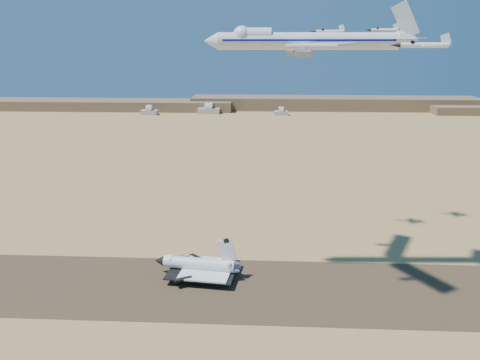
{
  "coord_description": "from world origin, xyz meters",
  "views": [
    {
      "loc": [
        17.39,
        -163.96,
        91.68
      ],
      "look_at": [
        8.38,
        8.0,
        41.97
      ],
      "focal_mm": 35.0,
      "sensor_mm": 36.0,
      "label": 1
    }
  ],
  "objects_px": {
    "carrier_747": "(302,41)",
    "chase_jet_a": "(423,45)",
    "crew_a": "(215,280)",
    "chase_jet_d": "(383,30)",
    "crew_c": "(218,282)",
    "crew_b": "(217,283)",
    "chase_jet_c": "(329,31)",
    "shuttle": "(198,265)"
  },
  "relations": [
    {
      "from": "shuttle",
      "to": "crew_c",
      "type": "distance_m",
      "value": 11.52
    },
    {
      "from": "carrier_747",
      "to": "chase_jet_c",
      "type": "bearing_deg",
      "value": 69.19
    },
    {
      "from": "crew_b",
      "to": "crew_c",
      "type": "bearing_deg",
      "value": -45.08
    },
    {
      "from": "chase_jet_d",
      "to": "carrier_747",
      "type": "bearing_deg",
      "value": -119.03
    },
    {
      "from": "shuttle",
      "to": "carrier_747",
      "type": "relative_size",
      "value": 0.47
    },
    {
      "from": "carrier_747",
      "to": "chase_jet_c",
      "type": "distance_m",
      "value": 50.88
    },
    {
      "from": "shuttle",
      "to": "carrier_747",
      "type": "xyz_separation_m",
      "value": [
        39.21,
        2.76,
        88.41
      ]
    },
    {
      "from": "shuttle",
      "to": "carrier_747",
      "type": "distance_m",
      "value": 96.76
    },
    {
      "from": "carrier_747",
      "to": "crew_c",
      "type": "distance_m",
      "value": 97.65
    },
    {
      "from": "crew_a",
      "to": "chase_jet_d",
      "type": "distance_m",
      "value": 140.92
    },
    {
      "from": "shuttle",
      "to": "crew_b",
      "type": "distance_m",
      "value": 11.79
    },
    {
      "from": "crew_b",
      "to": "crew_c",
      "type": "distance_m",
      "value": 0.78
    },
    {
      "from": "shuttle",
      "to": "crew_b",
      "type": "relative_size",
      "value": 21.09
    },
    {
      "from": "crew_a",
      "to": "chase_jet_c",
      "type": "relative_size",
      "value": 0.12
    },
    {
      "from": "crew_c",
      "to": "chase_jet_d",
      "type": "distance_m",
      "value": 140.86
    },
    {
      "from": "crew_c",
      "to": "shuttle",
      "type": "bearing_deg",
      "value": 19.77
    },
    {
      "from": "chase_jet_a",
      "to": "chase_jet_c",
      "type": "relative_size",
      "value": 0.97
    },
    {
      "from": "crew_a",
      "to": "crew_c",
      "type": "relative_size",
      "value": 1.03
    },
    {
      "from": "shuttle",
      "to": "crew_a",
      "type": "height_order",
      "value": "shuttle"
    },
    {
      "from": "crew_a",
      "to": "chase_jet_d",
      "type": "height_order",
      "value": "chase_jet_d"
    },
    {
      "from": "crew_b",
      "to": "chase_jet_c",
      "type": "bearing_deg",
      "value": -64.64
    },
    {
      "from": "carrier_747",
      "to": "chase_jet_a",
      "type": "relative_size",
      "value": 5.1
    },
    {
      "from": "crew_b",
      "to": "chase_jet_c",
      "type": "height_order",
      "value": "chase_jet_c"
    },
    {
      "from": "carrier_747",
      "to": "chase_jet_d",
      "type": "bearing_deg",
      "value": 51.73
    },
    {
      "from": "chase_jet_c",
      "to": "crew_a",
      "type": "bearing_deg",
      "value": -123.97
    },
    {
      "from": "crew_b",
      "to": "chase_jet_a",
      "type": "bearing_deg",
      "value": -149.05
    },
    {
      "from": "crew_c",
      "to": "chase_jet_a",
      "type": "bearing_deg",
      "value": -156.0
    },
    {
      "from": "chase_jet_d",
      "to": "chase_jet_a",
      "type": "bearing_deg",
      "value": -91.52
    },
    {
      "from": "crew_a",
      "to": "chase_jet_d",
      "type": "xyz_separation_m",
      "value": [
        74.97,
        68.32,
        97.82
      ]
    },
    {
      "from": "chase_jet_a",
      "to": "crew_c",
      "type": "bearing_deg",
      "value": 152.07
    },
    {
      "from": "crew_c",
      "to": "chase_jet_d",
      "type": "relative_size",
      "value": 0.12
    },
    {
      "from": "crew_a",
      "to": "chase_jet_d",
      "type": "bearing_deg",
      "value": -63.99
    },
    {
      "from": "chase_jet_d",
      "to": "chase_jet_c",
      "type": "bearing_deg",
      "value": -149.72
    },
    {
      "from": "carrier_747",
      "to": "shuttle",
      "type": "bearing_deg",
      "value": -178.72
    },
    {
      "from": "crew_a",
      "to": "chase_jet_c",
      "type": "height_order",
      "value": "chase_jet_c"
    },
    {
      "from": "chase_jet_a",
      "to": "chase_jet_d",
      "type": "distance_m",
      "value": 109.74
    },
    {
      "from": "carrier_747",
      "to": "crew_b",
      "type": "bearing_deg",
      "value": -164.53
    },
    {
      "from": "crew_a",
      "to": "chase_jet_d",
      "type": "relative_size",
      "value": 0.12
    },
    {
      "from": "chase_jet_c",
      "to": "chase_jet_d",
      "type": "bearing_deg",
      "value": 30.08
    },
    {
      "from": "crew_c",
      "to": "chase_jet_c",
      "type": "bearing_deg",
      "value": -71.17
    },
    {
      "from": "crew_a",
      "to": "chase_jet_c",
      "type": "bearing_deg",
      "value": -56.6
    },
    {
      "from": "crew_b",
      "to": "shuttle",
      "type": "bearing_deg",
      "value": 22.31
    }
  ]
}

